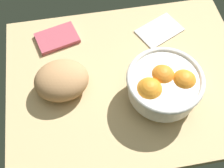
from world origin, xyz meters
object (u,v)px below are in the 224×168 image
at_px(napkin_folded, 160,30).
at_px(bread_loaf, 62,81).
at_px(napkin_spare, 57,38).
at_px(fruit_bowl, 164,84).

bearing_deg(napkin_folded, bread_loaf, -153.45).
bearing_deg(napkin_folded, napkin_spare, 176.05).
bearing_deg(napkin_spare, bread_loaf, -89.03).
distance_m(fruit_bowl, bread_loaf, 0.31).
height_order(fruit_bowl, napkin_folded, fruit_bowl).
relative_size(napkin_folded, napkin_spare, 1.10).
relative_size(bread_loaf, napkin_folded, 1.08).
relative_size(fruit_bowl, napkin_spare, 1.61).
height_order(fruit_bowl, napkin_spare, fruit_bowl).
bearing_deg(fruit_bowl, bread_loaf, 165.10).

